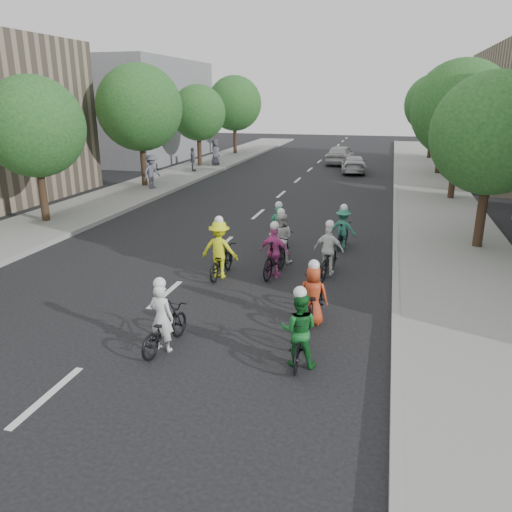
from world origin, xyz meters
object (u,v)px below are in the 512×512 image
at_px(cyclist_0, 164,325).
at_px(cyclist_2, 220,254).
at_px(cyclist_4, 313,300).
at_px(cyclist_1, 299,335).
at_px(cyclist_3, 275,255).
at_px(cyclist_8, 329,255).
at_px(follow_car_lead, 354,164).
at_px(cyclist_5, 279,232).
at_px(cyclist_6, 281,243).
at_px(cyclist_7, 343,231).
at_px(follow_car_trail, 340,154).
at_px(spectator_2, 215,152).
at_px(spectator_0, 152,172).
at_px(spectator_1, 193,159).

distance_m(cyclist_0, cyclist_2, 4.54).
height_order(cyclist_0, cyclist_4, cyclist_0).
bearing_deg(cyclist_2, cyclist_1, 127.43).
height_order(cyclist_2, cyclist_3, cyclist_2).
bearing_deg(cyclist_8, follow_car_lead, -80.87).
bearing_deg(cyclist_0, cyclist_8, -109.23).
xyz_separation_m(cyclist_5, cyclist_6, (0.40, -1.50, 0.05)).
bearing_deg(cyclist_3, cyclist_6, -77.89).
height_order(cyclist_3, cyclist_4, cyclist_3).
height_order(cyclist_7, follow_car_trail, cyclist_7).
height_order(cyclist_6, follow_car_trail, cyclist_6).
bearing_deg(follow_car_trail, cyclist_4, 98.42).
height_order(cyclist_4, cyclist_8, cyclist_8).
bearing_deg(follow_car_trail, cyclist_8, 98.89).
distance_m(cyclist_3, spectator_2, 24.45).
height_order(cyclist_6, spectator_2, spectator_2).
relative_size(cyclist_5, spectator_0, 0.89).
distance_m(cyclist_2, follow_car_lead, 22.63).
distance_m(cyclist_2, cyclist_7, 5.04).
distance_m(cyclist_0, cyclist_7, 8.91).
bearing_deg(cyclist_6, cyclist_1, 106.96).
bearing_deg(cyclist_1, cyclist_5, -78.00).
relative_size(cyclist_3, follow_car_lead, 0.47).
distance_m(cyclist_2, follow_car_trail, 26.97).
bearing_deg(cyclist_5, cyclist_7, -166.33).
xyz_separation_m(cyclist_5, spectator_2, (-9.21, 19.55, 0.52)).
height_order(follow_car_trail, spectator_0, spectator_0).
distance_m(cyclist_5, spectator_2, 21.62).
xyz_separation_m(spectator_1, spectator_2, (0.41, 3.54, 0.14)).
bearing_deg(cyclist_5, follow_car_lead, -93.58).
height_order(follow_car_lead, spectator_0, spectator_0).
relative_size(cyclist_5, follow_car_trail, 0.38).
xyz_separation_m(cyclist_6, cyclist_8, (1.63, -0.75, -0.05)).
height_order(cyclist_6, cyclist_8, cyclist_6).
bearing_deg(spectator_0, cyclist_1, -130.49).
bearing_deg(cyclist_1, cyclist_2, -57.74).
bearing_deg(follow_car_lead, cyclist_4, 86.70).
bearing_deg(cyclist_7, spectator_0, -27.97).
distance_m(cyclist_4, follow_car_trail, 29.47).
xyz_separation_m(cyclist_2, cyclist_8, (3.07, 1.09, -0.11)).
bearing_deg(cyclist_2, cyclist_4, 144.14).
distance_m(cyclist_0, cyclist_6, 6.48).
height_order(cyclist_2, cyclist_7, cyclist_2).
xyz_separation_m(cyclist_2, spectator_0, (-8.25, 12.36, 0.41)).
bearing_deg(cyclist_1, cyclist_3, -75.00).
height_order(cyclist_7, follow_car_lead, cyclist_7).
bearing_deg(cyclist_0, follow_car_lead, -86.90).
distance_m(cyclist_3, spectator_0, 15.41).
xyz_separation_m(cyclist_7, follow_car_trail, (-2.41, 23.08, 0.14)).
bearing_deg(cyclist_5, cyclist_3, 99.84).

